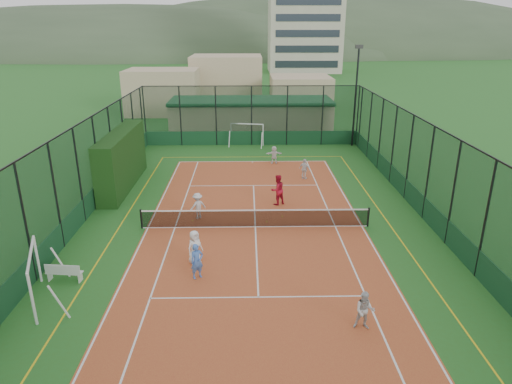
# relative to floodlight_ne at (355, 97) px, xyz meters

# --- Properties ---
(ground) EXTENTS (300.00, 300.00, 0.00)m
(ground) POSITION_rel_floodlight_ne_xyz_m (-8.60, -16.60, -4.12)
(ground) COLOR #2B6221
(ground) RESTS_ON ground
(court_slab) EXTENTS (11.17, 23.97, 0.01)m
(court_slab) POSITION_rel_floodlight_ne_xyz_m (-8.60, -16.60, -4.12)
(court_slab) COLOR #A33924
(court_slab) RESTS_ON ground
(tennis_net) EXTENTS (11.67, 0.12, 1.06)m
(tennis_net) POSITION_rel_floodlight_ne_xyz_m (-8.60, -16.60, -3.59)
(tennis_net) COLOR black
(tennis_net) RESTS_ON ground
(perimeter_fence) EXTENTS (18.12, 34.12, 5.00)m
(perimeter_fence) POSITION_rel_floodlight_ne_xyz_m (-8.60, -16.60, -1.62)
(perimeter_fence) COLOR black
(perimeter_fence) RESTS_ON ground
(floodlight_ne) EXTENTS (0.60, 0.26, 8.25)m
(floodlight_ne) POSITION_rel_floodlight_ne_xyz_m (0.00, 0.00, 0.00)
(floodlight_ne) COLOR black
(floodlight_ne) RESTS_ON ground
(clubhouse) EXTENTS (15.20, 7.20, 3.15)m
(clubhouse) POSITION_rel_floodlight_ne_xyz_m (-8.60, 5.40, -2.55)
(clubhouse) COLOR tan
(clubhouse) RESTS_ON ground
(distant_hills) EXTENTS (200.00, 60.00, 24.00)m
(distant_hills) POSITION_rel_floodlight_ne_xyz_m (-8.60, 133.40, -4.12)
(distant_hills) COLOR #384C33
(distant_hills) RESTS_ON ground
(hedge_left) EXTENTS (1.20, 8.02, 3.51)m
(hedge_left) POSITION_rel_floodlight_ne_xyz_m (-16.90, -10.06, -2.37)
(hedge_left) COLOR black
(hedge_left) RESTS_ON ground
(white_bench) EXTENTS (1.49, 0.56, 0.82)m
(white_bench) POSITION_rel_floodlight_ne_xyz_m (-16.40, -21.63, -3.71)
(white_bench) COLOR white
(white_bench) RESTS_ON ground
(futsal_goal_near) EXTENTS (3.24, 1.91, 2.01)m
(futsal_goal_near) POSITION_rel_floodlight_ne_xyz_m (-16.85, -23.08, -3.12)
(futsal_goal_near) COLOR white
(futsal_goal_near) RESTS_ON ground
(futsal_goal_far) EXTENTS (2.97, 1.34, 1.85)m
(futsal_goal_far) POSITION_rel_floodlight_ne_xyz_m (-9.00, 0.28, -3.20)
(futsal_goal_far) COLOR white
(futsal_goal_far) RESTS_ON ground
(child_near_left) EXTENTS (0.86, 0.86, 1.51)m
(child_near_left) POSITION_rel_floodlight_ne_xyz_m (-11.28, -20.26, -3.36)
(child_near_left) COLOR white
(child_near_left) RESTS_ON court_slab
(child_near_mid) EXTENTS (0.65, 0.59, 1.50)m
(child_near_mid) POSITION_rel_floodlight_ne_xyz_m (-11.06, -21.50, -3.37)
(child_near_mid) COLOR #4673C8
(child_near_mid) RESTS_ON court_slab
(child_near_right) EXTENTS (0.75, 0.63, 1.40)m
(child_near_right) POSITION_rel_floodlight_ne_xyz_m (-5.06, -24.94, -3.42)
(child_near_right) COLOR silver
(child_near_right) RESTS_ON court_slab
(child_far_left) EXTENTS (1.06, 0.94, 1.43)m
(child_far_left) POSITION_rel_floodlight_ne_xyz_m (-11.64, -15.40, -3.40)
(child_far_left) COLOR silver
(child_far_left) RESTS_ON court_slab
(child_far_right) EXTENTS (0.86, 0.73, 1.38)m
(child_far_right) POSITION_rel_floodlight_ne_xyz_m (-5.17, -8.91, -3.43)
(child_far_right) COLOR white
(child_far_right) RESTS_ON court_slab
(child_far_back) EXTENTS (1.23, 0.43, 1.32)m
(child_far_back) POSITION_rel_floodlight_ne_xyz_m (-6.99, -5.19, -3.46)
(child_far_back) COLOR white
(child_far_back) RESTS_ON court_slab
(coach) EXTENTS (1.08, 1.02, 1.77)m
(coach) POSITION_rel_floodlight_ne_xyz_m (-7.27, -13.46, -3.23)
(coach) COLOR #B6132A
(coach) RESTS_ON court_slab
(tennis_balls) EXTENTS (5.99, 1.54, 0.07)m
(tennis_balls) POSITION_rel_floodlight_ne_xyz_m (-7.82, -15.54, -4.08)
(tennis_balls) COLOR #CCE033
(tennis_balls) RESTS_ON court_slab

